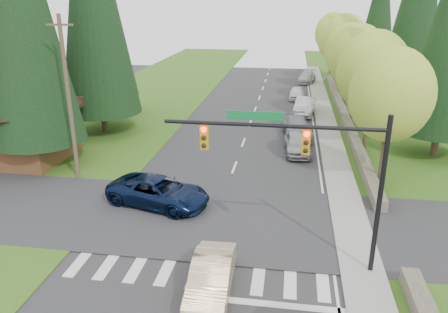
% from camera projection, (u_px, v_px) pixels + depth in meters
% --- Properties ---
extents(grass_east, '(14.00, 110.00, 0.06)m').
position_uv_depth(grass_east, '(419.00, 155.00, 31.87)').
color(grass_east, '#335617').
rests_on(grass_east, ground).
extents(grass_west, '(14.00, 110.00, 0.06)m').
position_uv_depth(grass_west, '(84.00, 138.00, 35.59)').
color(grass_west, '#335617').
rests_on(grass_west, ground).
extents(cross_street, '(120.00, 8.00, 0.10)m').
position_uv_depth(cross_street, '(215.00, 220.00, 22.60)').
color(cross_street, '#28282B').
rests_on(cross_street, ground).
extents(sidewalk_east, '(1.80, 80.00, 0.13)m').
position_uv_depth(sidewalk_east, '(331.00, 142.00, 34.58)').
color(sidewalk_east, gray).
rests_on(sidewalk_east, ground).
extents(curb_east, '(0.20, 80.00, 0.13)m').
position_uv_depth(curb_east, '(320.00, 141.00, 34.71)').
color(curb_east, gray).
rests_on(curb_east, ground).
extents(stone_wall_north, '(0.70, 40.00, 0.70)m').
position_uv_depth(stone_wall_north, '(343.00, 114.00, 41.67)').
color(stone_wall_north, '#4C4438').
rests_on(stone_wall_north, ground).
extents(traffic_signal, '(8.70, 0.37, 6.80)m').
position_uv_depth(traffic_signal, '(309.00, 157.00, 17.01)').
color(traffic_signal, black).
rests_on(traffic_signal, ground).
extents(brown_building, '(8.40, 8.40, 5.40)m').
position_uv_depth(brown_building, '(19.00, 116.00, 30.17)').
color(brown_building, '#4C2D19').
rests_on(brown_building, ground).
extents(utility_pole, '(1.60, 0.24, 10.00)m').
position_uv_depth(utility_pole, '(69.00, 99.00, 25.91)').
color(utility_pole, '#473828').
rests_on(utility_pole, ground).
extents(decid_tree_0, '(4.80, 4.80, 8.37)m').
position_uv_depth(decid_tree_0, '(391.00, 95.00, 24.93)').
color(decid_tree_0, '#38281C').
rests_on(decid_tree_0, ground).
extents(decid_tree_1, '(5.20, 5.20, 8.80)m').
position_uv_depth(decid_tree_1, '(373.00, 72.00, 31.34)').
color(decid_tree_1, '#38281C').
rests_on(decid_tree_1, ground).
extents(decid_tree_2, '(5.00, 5.00, 8.82)m').
position_uv_depth(decid_tree_2, '(358.00, 57.00, 37.82)').
color(decid_tree_2, '#38281C').
rests_on(decid_tree_2, ground).
extents(decid_tree_3, '(5.00, 5.00, 8.55)m').
position_uv_depth(decid_tree_3, '(349.00, 51.00, 44.39)').
color(decid_tree_3, '#38281C').
rests_on(decid_tree_3, ground).
extents(decid_tree_4, '(5.40, 5.40, 9.18)m').
position_uv_depth(decid_tree_4, '(344.00, 41.00, 50.74)').
color(decid_tree_4, '#38281C').
rests_on(decid_tree_4, ground).
extents(decid_tree_5, '(4.80, 4.80, 8.30)m').
position_uv_depth(decid_tree_5, '(336.00, 40.00, 57.44)').
color(decid_tree_5, '#38281C').
rests_on(decid_tree_5, ground).
extents(decid_tree_6, '(5.20, 5.20, 8.86)m').
position_uv_depth(decid_tree_6, '(333.00, 33.00, 63.81)').
color(decid_tree_6, '#38281C').
rests_on(decid_tree_6, ground).
extents(conifer_w_b, '(5.44, 5.44, 17.80)m').
position_uv_depth(conifer_w_b, '(16.00, 13.00, 30.81)').
color(conifer_w_b, '#38281C').
rests_on(conifer_w_b, ground).
extents(conifer_w_e, '(5.78, 5.78, 18.80)m').
position_uv_depth(conifer_w_e, '(101.00, 4.00, 39.63)').
color(conifer_w_e, '#38281C').
rests_on(conifer_w_e, ground).
extents(conifer_e_c, '(5.10, 5.10, 16.80)m').
position_uv_depth(conifer_e_c, '(380.00, 10.00, 54.52)').
color(conifer_e_c, '#38281C').
rests_on(conifer_e_c, ground).
extents(sedan_champagne, '(1.66, 4.44, 1.45)m').
position_uv_depth(sedan_champagne, '(211.00, 278.00, 16.75)').
color(sedan_champagne, beige).
rests_on(sedan_champagne, ground).
extents(suv_navy, '(6.22, 4.06, 1.59)m').
position_uv_depth(suv_navy, '(159.00, 192.00, 23.97)').
color(suv_navy, '#0A1633').
rests_on(suv_navy, ground).
extents(parked_car_a, '(2.12, 4.55, 1.51)m').
position_uv_depth(parked_car_a, '(297.00, 143.00, 32.02)').
color(parked_car_a, '#A2A2A6').
rests_on(parked_car_a, ground).
extents(parked_car_b, '(2.72, 5.52, 1.54)m').
position_uv_depth(parked_car_b, '(297.00, 128.00, 35.81)').
color(parked_car_b, gray).
rests_on(parked_car_b, ground).
extents(parked_car_c, '(2.32, 5.09, 1.62)m').
position_uv_depth(parked_car_c, '(305.00, 107.00, 42.55)').
color(parked_car_c, silver).
rests_on(parked_car_c, ground).
extents(parked_car_d, '(1.72, 3.99, 1.34)m').
position_uv_depth(parked_car_d, '(297.00, 93.00, 49.11)').
color(parked_car_d, silver).
rests_on(parked_car_d, ground).
extents(parked_car_e, '(2.70, 5.25, 1.46)m').
position_uv_depth(parked_car_e, '(307.00, 77.00, 58.72)').
color(parked_car_e, '#A1A1A6').
rests_on(parked_car_e, ground).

